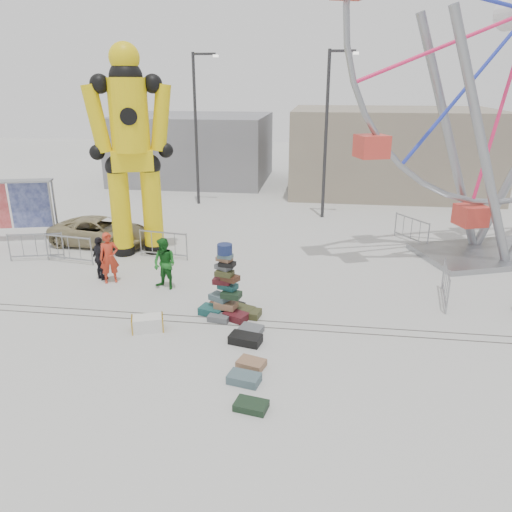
# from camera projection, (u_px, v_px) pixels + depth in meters

# --- Properties ---
(ground) EXTENTS (90.00, 90.00, 0.00)m
(ground) POSITION_uv_depth(u_px,v_px,m) (207.00, 334.00, 13.84)
(ground) COLOR #9E9E99
(ground) RESTS_ON ground
(track_line_near) EXTENTS (40.00, 0.04, 0.01)m
(track_line_near) POSITION_uv_depth(u_px,v_px,m) (211.00, 324.00, 14.40)
(track_line_near) COLOR #47443F
(track_line_near) RESTS_ON ground
(track_line_far) EXTENTS (40.00, 0.04, 0.01)m
(track_line_far) POSITION_uv_depth(u_px,v_px,m) (214.00, 318.00, 14.77)
(track_line_far) COLOR #47443F
(track_line_far) RESTS_ON ground
(building_right) EXTENTS (12.00, 8.00, 5.00)m
(building_right) POSITION_uv_depth(u_px,v_px,m) (391.00, 151.00, 30.76)
(building_right) COLOR gray
(building_right) RESTS_ON ground
(building_left) EXTENTS (10.00, 8.00, 4.40)m
(building_left) POSITION_uv_depth(u_px,v_px,m) (194.00, 148.00, 34.41)
(building_left) COLOR gray
(building_left) RESTS_ON ground
(lamp_post_right) EXTENTS (1.41, 0.25, 8.00)m
(lamp_post_right) POSITION_uv_depth(u_px,v_px,m) (328.00, 127.00, 24.07)
(lamp_post_right) COLOR #2D2D30
(lamp_post_right) RESTS_ON ground
(lamp_post_left) EXTENTS (1.41, 0.25, 8.00)m
(lamp_post_left) POSITION_uv_depth(u_px,v_px,m) (197.00, 122.00, 26.85)
(lamp_post_left) COLOR #2D2D30
(lamp_post_left) RESTS_ON ground
(suitcase_tower) EXTENTS (1.72, 1.43, 2.23)m
(suitcase_tower) POSITION_uv_depth(u_px,v_px,m) (226.00, 295.00, 14.78)
(suitcase_tower) COLOR #1A4F4F
(suitcase_tower) RESTS_ON ground
(crash_test_dummy) EXTENTS (3.22, 1.67, 8.21)m
(crash_test_dummy) POSITION_uv_depth(u_px,v_px,m) (131.00, 145.00, 18.84)
(crash_test_dummy) COLOR black
(crash_test_dummy) RESTS_ON ground
(banner_scaffold) EXTENTS (3.74, 1.57, 2.69)m
(banner_scaffold) POSITION_uv_depth(u_px,v_px,m) (8.00, 196.00, 21.02)
(banner_scaffold) COLOR gray
(banner_scaffold) RESTS_ON ground
(steamer_trunk) EXTENTS (0.99, 0.77, 0.41)m
(steamer_trunk) POSITION_uv_depth(u_px,v_px,m) (148.00, 323.00, 13.99)
(steamer_trunk) COLOR silver
(steamer_trunk) RESTS_ON ground
(row_case_0) EXTENTS (0.74, 0.61, 0.21)m
(row_case_0) POSITION_uv_depth(u_px,v_px,m) (249.00, 313.00, 14.83)
(row_case_0) COLOR #3D3F1F
(row_case_0) RESTS_ON ground
(row_case_1) EXTENTS (0.74, 0.68, 0.18)m
(row_case_1) POSITION_uv_depth(u_px,v_px,m) (251.00, 330.00, 13.86)
(row_case_1) COLOR slate
(row_case_1) RESTS_ON ground
(row_case_2) EXTENTS (0.94, 0.67, 0.24)m
(row_case_2) POSITION_uv_depth(u_px,v_px,m) (245.00, 339.00, 13.32)
(row_case_2) COLOR black
(row_case_2) RESTS_ON ground
(row_case_3) EXTENTS (0.77, 0.65, 0.18)m
(row_case_3) POSITION_uv_depth(u_px,v_px,m) (251.00, 364.00, 12.22)
(row_case_3) COLOR #91674A
(row_case_3) RESTS_ON ground
(row_case_4) EXTENTS (0.83, 0.61, 0.21)m
(row_case_4) POSITION_uv_depth(u_px,v_px,m) (244.00, 378.00, 11.59)
(row_case_4) COLOR #4A626A
(row_case_4) RESTS_ON ground
(row_case_5) EXTENTS (0.78, 0.58, 0.16)m
(row_case_5) POSITION_uv_depth(u_px,v_px,m) (251.00, 406.00, 10.67)
(row_case_5) COLOR #1A2F1D
(row_case_5) RESTS_ON ground
(barricade_dummy_a) EXTENTS (1.96, 0.62, 1.10)m
(barricade_dummy_a) POSITION_uv_depth(u_px,v_px,m) (36.00, 247.00, 19.31)
(barricade_dummy_a) COLOR gray
(barricade_dummy_a) RESTS_ON ground
(barricade_dummy_b) EXTENTS (1.99, 0.40, 1.10)m
(barricade_dummy_b) POSITION_uv_depth(u_px,v_px,m) (69.00, 249.00, 19.02)
(barricade_dummy_b) COLOR gray
(barricade_dummy_b) RESTS_ON ground
(barricade_dummy_c) EXTENTS (1.99, 0.41, 1.10)m
(barricade_dummy_c) POSITION_uv_depth(u_px,v_px,m) (163.00, 245.00, 19.55)
(barricade_dummy_c) COLOR gray
(barricade_dummy_c) RESTS_ON ground
(barricade_wheel_front) EXTENTS (0.38, 1.99, 1.10)m
(barricade_wheel_front) POSITION_uv_depth(u_px,v_px,m) (445.00, 285.00, 15.74)
(barricade_wheel_front) COLOR gray
(barricade_wheel_front) RESTS_ON ground
(barricade_wheel_back) EXTENTS (1.20, 1.71, 1.10)m
(barricade_wheel_back) POSITION_uv_depth(u_px,v_px,m) (411.00, 230.00, 21.47)
(barricade_wheel_back) COLOR gray
(barricade_wheel_back) RESTS_ON ground
(pedestrian_red) EXTENTS (0.78, 0.69, 1.79)m
(pedestrian_red) POSITION_uv_depth(u_px,v_px,m) (109.00, 258.00, 17.08)
(pedestrian_red) COLOR #B72F1A
(pedestrian_red) RESTS_ON ground
(pedestrian_green) EXTENTS (1.04, 0.94, 1.75)m
(pedestrian_green) POSITION_uv_depth(u_px,v_px,m) (165.00, 264.00, 16.58)
(pedestrian_green) COLOR #175D1B
(pedestrian_green) RESTS_ON ground
(pedestrian_black) EXTENTS (0.95, 0.87, 1.56)m
(pedestrian_black) POSITION_uv_depth(u_px,v_px,m) (100.00, 258.00, 17.37)
(pedestrian_black) COLOR black
(pedestrian_black) RESTS_ON ground
(parked_suv) EXTENTS (4.41, 2.34, 1.18)m
(parked_suv) POSITION_uv_depth(u_px,v_px,m) (101.00, 231.00, 21.10)
(parked_suv) COLOR #968860
(parked_suv) RESTS_ON ground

